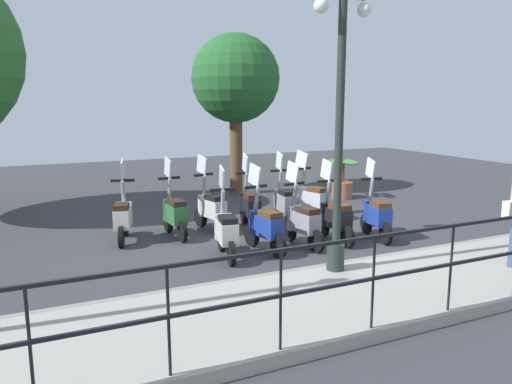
% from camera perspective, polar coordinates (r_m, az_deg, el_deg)
% --- Properties ---
extents(ground_plane, '(28.00, 28.00, 0.00)m').
position_cam_1_polar(ground_plane, '(9.84, 3.14, -5.13)').
color(ground_plane, '#38383D').
extents(promenade_walkway, '(2.20, 20.00, 0.15)m').
position_cam_1_polar(promenade_walkway, '(7.33, 15.05, -10.42)').
color(promenade_walkway, '#A39E93').
rests_on(promenade_walkway, ground_plane).
extents(fence_railing, '(0.04, 16.03, 1.07)m').
position_cam_1_polar(fence_railing, '(6.36, 21.49, -6.29)').
color(fence_railing, black).
rests_on(fence_railing, promenade_walkway).
extents(lamp_post_near, '(0.26, 0.90, 4.24)m').
position_cam_1_polar(lamp_post_near, '(7.24, 9.46, 5.44)').
color(lamp_post_near, '#232D28').
rests_on(lamp_post_near, promenade_walkway).
extents(tree_distant, '(2.43, 2.43, 4.44)m').
position_cam_1_polar(tree_distant, '(14.04, -2.35, 12.69)').
color(tree_distant, brown).
rests_on(tree_distant, ground_plane).
extents(potted_palm, '(1.06, 0.66, 1.05)m').
position_cam_1_polar(potted_palm, '(13.74, 9.84, 1.12)').
color(potted_palm, '#9E5B3D').
rests_on(potted_palm, ground_plane).
extents(scooter_near_0, '(1.22, 0.49, 1.54)m').
position_cam_1_polar(scooter_near_0, '(9.84, 13.60, -2.51)').
color(scooter_near_0, black).
rests_on(scooter_near_0, ground_plane).
extents(scooter_near_1, '(1.23, 0.44, 1.54)m').
position_cam_1_polar(scooter_near_1, '(9.47, 9.02, -2.85)').
color(scooter_near_1, black).
rests_on(scooter_near_1, ground_plane).
extents(scooter_near_2, '(1.23, 0.44, 1.54)m').
position_cam_1_polar(scooter_near_2, '(9.09, 5.35, -3.33)').
color(scooter_near_2, black).
rests_on(scooter_near_2, ground_plane).
extents(scooter_near_3, '(1.23, 0.46, 1.54)m').
position_cam_1_polar(scooter_near_3, '(8.75, 1.04, -3.82)').
color(scooter_near_3, black).
rests_on(scooter_near_3, ground_plane).
extents(scooter_near_4, '(1.22, 0.47, 1.54)m').
position_cam_1_polar(scooter_near_4, '(8.42, -3.43, -4.41)').
color(scooter_near_4, black).
rests_on(scooter_near_4, ground_plane).
extents(scooter_far_0, '(1.21, 0.53, 1.54)m').
position_cam_1_polar(scooter_far_0, '(11.14, 6.38, -0.77)').
color(scooter_far_0, black).
rests_on(scooter_far_0, ground_plane).
extents(scooter_far_1, '(1.23, 0.44, 1.54)m').
position_cam_1_polar(scooter_far_1, '(10.74, 3.28, -1.14)').
color(scooter_far_1, black).
rests_on(scooter_far_1, ground_plane).
extents(scooter_far_2, '(1.23, 0.45, 1.54)m').
position_cam_1_polar(scooter_far_2, '(10.35, -0.72, -1.57)').
color(scooter_far_2, black).
rests_on(scooter_far_2, ground_plane).
extents(scooter_far_3, '(1.22, 0.50, 1.54)m').
position_cam_1_polar(scooter_far_3, '(10.21, -5.14, -1.79)').
color(scooter_far_3, black).
rests_on(scooter_far_3, ground_plane).
extents(scooter_far_4, '(1.23, 0.44, 1.54)m').
position_cam_1_polar(scooter_far_4, '(9.83, -9.28, -2.37)').
color(scooter_far_4, black).
rests_on(scooter_far_4, ground_plane).
extents(scooter_far_5, '(1.20, 0.53, 1.54)m').
position_cam_1_polar(scooter_far_5, '(9.71, -14.98, -2.75)').
color(scooter_far_5, black).
rests_on(scooter_far_5, ground_plane).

